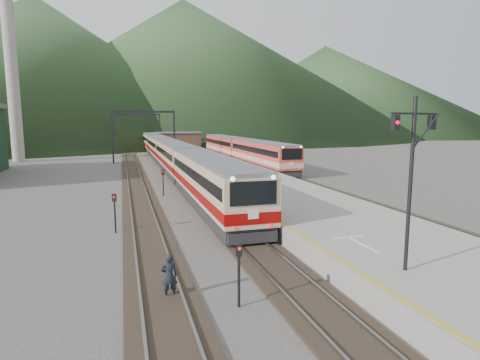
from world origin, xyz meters
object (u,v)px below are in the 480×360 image
object	(u,v)px
second_train	(241,150)
worker	(169,276)
main_train	(166,151)
signal_mast	(411,166)

from	to	relation	value
second_train	worker	size ratio (longest dim) A/B	24.03
worker	main_train	bearing A→B (deg)	-95.53
signal_mast	main_train	bearing A→B (deg)	94.30
second_train	worker	xyz separation A→B (m)	(-16.18, -45.77, -1.17)
main_train	worker	distance (m)	45.25
main_train	second_train	distance (m)	11.53
second_train	signal_mast	bearing A→B (deg)	-99.39
main_train	signal_mast	distance (m)	47.49
second_train	worker	world-z (taller)	second_train
main_train	second_train	world-z (taller)	main_train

